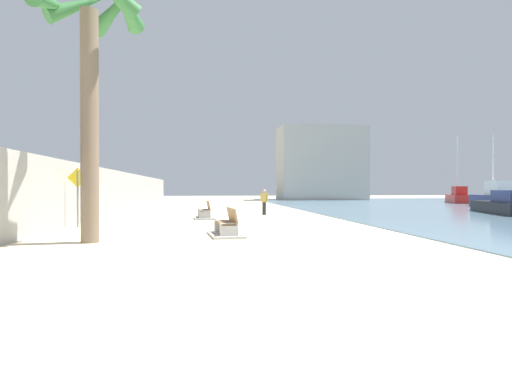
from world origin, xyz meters
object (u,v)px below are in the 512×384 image
object	(u,v)px
person_walking	(264,200)
pedestrian_sign	(78,190)
boat_far_right	(507,205)
bench_near	(226,229)
boat_far_left	(458,196)
bench_far	(205,214)
palm_tree	(90,40)
boat_mid_bay	(495,197)

from	to	relation	value
person_walking	pedestrian_sign	bearing A→B (deg)	-142.48
boat_far_right	pedestrian_sign	size ratio (longest dim) A/B	2.82
bench_near	boat_far_left	xyz separation A→B (m)	(27.36, 28.07, 0.50)
bench_far	boat_far_left	distance (m)	34.43
palm_tree	pedestrian_sign	size ratio (longest dim) A/B	3.32
bench_far	boat_far_right	xyz separation A→B (m)	(19.15, 1.31, 0.36)
boat_mid_bay	palm_tree	bearing A→B (deg)	-146.00
person_walking	boat_mid_bay	world-z (taller)	boat_mid_bay
bench_far	boat_mid_bay	size ratio (longest dim) A/B	0.34
boat_far_left	person_walking	bearing A→B (deg)	-144.83
person_walking	palm_tree	bearing A→B (deg)	-120.61
palm_tree	boat_mid_bay	bearing A→B (deg)	34.00
bench_near	boat_far_left	size ratio (longest dim) A/B	0.29
boat_far_right	boat_far_left	xyz separation A→B (m)	(8.94, 18.58, 0.14)
bench_near	boat_far_left	distance (m)	39.20
person_walking	boat_mid_bay	distance (m)	22.15
palm_tree	bench_far	xyz separation A→B (m)	(3.48, 9.42, -5.95)
boat_far_right	bench_near	bearing A→B (deg)	-152.74
palm_tree	pedestrian_sign	distance (m)	7.17
palm_tree	pedestrian_sign	world-z (taller)	palm_tree
person_walking	boat_far_right	distance (m)	15.53
person_walking	boat_far_left	bearing A→B (deg)	35.17
person_walking	boat_far_left	size ratio (longest dim) A/B	0.21
boat_far_left	boat_mid_bay	bearing A→B (deg)	-108.12
bench_near	boat_far_right	bearing A→B (deg)	27.26
pedestrian_sign	bench_near	bearing A→B (deg)	-32.60
bench_near	pedestrian_sign	bearing A→B (deg)	147.40
boat_far_right	pedestrian_sign	xyz separation A→B (m)	(-24.53, -5.58, 0.99)
bench_far	person_walking	size ratio (longest dim) A/B	1.35
bench_near	boat_far_right	size ratio (longest dim) A/B	0.31
bench_near	boat_far_right	world-z (taller)	boat_far_right
boat_mid_bay	boat_far_left	bearing A→B (deg)	71.88
bench_near	boat_far_left	world-z (taller)	boat_far_left
palm_tree	person_walking	size ratio (longest dim) A/B	5.27
palm_tree	bench_far	bearing A→B (deg)	69.71
person_walking	pedestrian_sign	world-z (taller)	pedestrian_sign
palm_tree	bench_near	distance (m)	7.40
palm_tree	boat_far_right	bearing A→B (deg)	25.37
bench_near	pedestrian_sign	world-z (taller)	pedestrian_sign
palm_tree	boat_far_right	xyz separation A→B (m)	(22.64, 10.73, -5.59)
bench_near	boat_far_right	xyz separation A→B (m)	(18.41, 9.49, 0.36)
boat_mid_bay	bench_near	bearing A→B (deg)	-143.45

